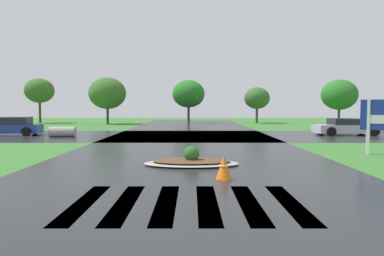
# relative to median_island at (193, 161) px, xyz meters

# --- Properties ---
(asphalt_roadway) EXTENTS (11.16, 80.00, 0.01)m
(asphalt_roadway) POSITION_rel_median_island_xyz_m (-0.09, 0.63, -0.13)
(asphalt_roadway) COLOR #232628
(asphalt_roadway) RESTS_ON ground
(asphalt_cross_road) EXTENTS (90.00, 10.05, 0.01)m
(asphalt_cross_road) POSITION_rel_median_island_xyz_m (-0.09, 12.71, -0.13)
(asphalt_cross_road) COLOR #232628
(asphalt_cross_road) RESTS_ON ground
(crosswalk_stripes) EXTENTS (4.95, 3.31, 0.01)m
(crosswalk_stripes) POSITION_rel_median_island_xyz_m (-0.09, -5.12, -0.13)
(crosswalk_stripes) COLOR white
(crosswalk_stripes) RESTS_ON ground
(median_island) EXTENTS (3.40, 1.82, 0.68)m
(median_island) POSITION_rel_median_island_xyz_m (0.00, 0.00, 0.00)
(median_island) COLOR #9E9B93
(median_island) RESTS_ON ground
(car_blue_compact) EXTENTS (4.23, 2.30, 1.32)m
(car_blue_compact) POSITION_rel_median_island_xyz_m (-12.89, 13.00, 0.48)
(car_blue_compact) COLOR navy
(car_blue_compact) RESTS_ON ground
(car_white_sedan) EXTENTS (4.60, 2.24, 1.20)m
(car_white_sedan) POSITION_rel_median_island_xyz_m (11.20, 13.26, 0.44)
(car_white_sedan) COLOR #B7B7BF
(car_white_sedan) RESTS_ON ground
(drainage_pipe_stack) EXTENTS (1.76, 0.82, 0.70)m
(drainage_pipe_stack) POSITION_rel_median_island_xyz_m (-8.79, 11.67, 0.22)
(drainage_pipe_stack) COLOR #9E9B93
(drainage_pipe_stack) RESTS_ON ground
(traffic_cone) EXTENTS (0.47, 0.47, 0.73)m
(traffic_cone) POSITION_rel_median_island_xyz_m (0.94, -2.56, 0.22)
(traffic_cone) COLOR orange
(traffic_cone) RESTS_ON ground
(background_treeline) EXTENTS (47.86, 6.05, 5.41)m
(background_treeline) POSITION_rel_median_island_xyz_m (-2.60, 30.08, 3.42)
(background_treeline) COLOR #4C3823
(background_treeline) RESTS_ON ground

